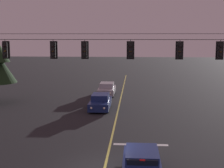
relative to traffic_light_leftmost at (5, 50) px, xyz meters
name	(u,v)px	position (x,y,z in m)	size (l,w,h in m)	color
lane_centre_stripe	(116,118)	(6.68, 6.02, -5.81)	(0.14, 60.00, 0.01)	#D1C64C
stop_bar_paint	(141,145)	(8.58, -0.58, -5.81)	(3.40, 0.36, 0.01)	silver
signal_span_assembly	(111,78)	(6.68, 0.02, -1.72)	(20.47, 0.32, 7.87)	#2D2116
traffic_light_leftmost	(5,50)	(0.00, 0.00, 0.00)	(0.48, 0.41, 1.22)	black
traffic_light_left_inner	(53,50)	(3.07, 0.00, 0.00)	(0.48, 0.41, 1.22)	black
traffic_light_centre	(85,50)	(5.05, 0.00, 0.00)	(0.48, 0.41, 1.22)	black
traffic_light_right_inner	(130,50)	(7.89, 0.00, 0.00)	(0.48, 0.41, 1.22)	black
traffic_light_rightmost	(180,50)	(10.89, 0.00, 0.00)	(0.48, 0.41, 1.22)	black
traffic_light_far_right	(220,51)	(13.32, 0.00, 0.00)	(0.48, 0.41, 1.22)	black
car_waiting_near_lane	(142,164)	(8.54, -5.42, -5.17)	(1.80, 4.33, 1.39)	navy
car_oncoming_lead	(100,102)	(5.04, 9.33, -5.17)	(1.80, 4.42, 1.39)	navy
car_oncoming_trailing	(107,89)	(5.00, 16.80, -5.17)	(1.80, 4.42, 1.39)	#A5A5AD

